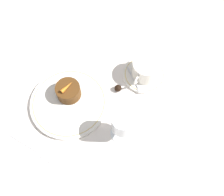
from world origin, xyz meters
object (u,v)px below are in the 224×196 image
Objects in this scene: dinner_plate at (69,103)px; wine_glass at (123,124)px; dessert_cake at (68,91)px; coffee_cup at (146,69)px; fork at (37,151)px.

wine_glass is (-0.02, 0.20, 0.08)m from dinner_plate.
dessert_cake is at bearing -145.02° from dinner_plate.
dessert_cake is at bearing -36.68° from coffee_cup.
wine_glass is 0.28m from fork.
wine_glass is at bearing 88.56° from dessert_cake.
dessert_cake reaches higher than fork.
coffee_cup is (-0.24, 0.15, 0.04)m from dinner_plate.
dessert_cake reaches higher than dinner_plate.
dinner_plate is 0.04m from dessert_cake.
dinner_plate is 0.28m from coffee_cup.
coffee_cup is 0.23m from wine_glass.
wine_glass is 0.71× the size of fork.
coffee_cup is 0.94× the size of wine_glass.
wine_glass reaches higher than dessert_cake.
dinner_plate is at bearing -31.08° from coffee_cup.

